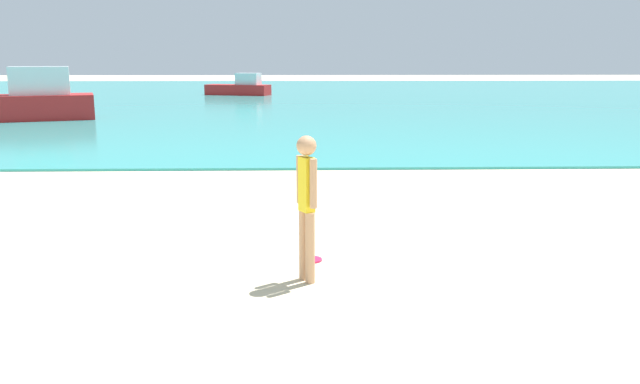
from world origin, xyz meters
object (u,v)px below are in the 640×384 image
at_px(boat_far, 240,87).
at_px(person_standing, 307,200).
at_px(frisbee, 311,260).
at_px(boat_near, 18,102).

bearing_deg(boat_far, person_standing, 114.69).
height_order(person_standing, frisbee, person_standing).
xyz_separation_m(frisbee, boat_near, (-11.69, 19.14, 0.79)).
distance_m(frisbee, boat_near, 22.44).
xyz_separation_m(person_standing, frisbee, (0.06, 0.77, -0.95)).
height_order(frisbee, boat_far, boat_far).
relative_size(person_standing, boat_far, 0.37).
distance_m(frisbee, boat_far, 37.85).
bearing_deg(boat_near, person_standing, 101.60).
bearing_deg(person_standing, boat_far, 157.41).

